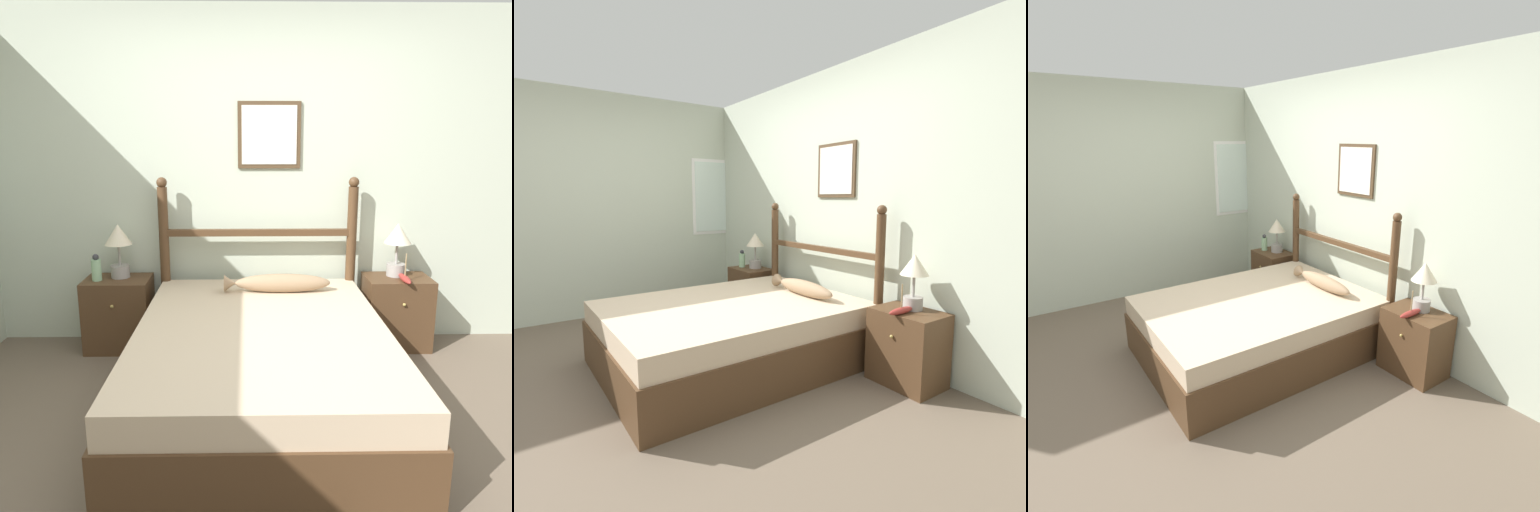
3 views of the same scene
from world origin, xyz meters
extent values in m
plane|color=brown|center=(0.00, 0.00, 0.00)|extent=(16.00, 16.00, 0.00)
cube|color=beige|center=(0.00, 1.73, 1.27)|extent=(6.40, 0.06, 2.55)
cube|color=#4C3823|center=(0.05, 1.69, 1.62)|extent=(0.48, 0.02, 0.49)
cube|color=silver|center=(0.05, 1.68, 1.62)|extent=(0.42, 0.01, 0.43)
cube|color=beige|center=(-2.13, 0.00, 1.27)|extent=(0.06, 6.40, 2.55)
cube|color=white|center=(-2.10, 1.67, 1.38)|extent=(0.01, 0.91, 0.99)
cube|color=silver|center=(-2.09, 1.67, 1.38)|extent=(0.01, 0.83, 0.91)
cube|color=#4C331E|center=(-0.03, 0.61, 0.17)|extent=(1.52, 2.01, 0.35)
cube|color=#CCB293|center=(-0.03, 0.61, 0.43)|extent=(1.48, 1.97, 0.17)
cylinder|color=#4C331E|center=(-0.75, 1.58, 0.62)|extent=(0.08, 0.08, 1.24)
sphere|color=#4C331E|center=(-0.75, 1.58, 1.28)|extent=(0.08, 0.08, 0.08)
cylinder|color=#4C331E|center=(0.69, 1.58, 0.62)|extent=(0.08, 0.08, 1.24)
sphere|color=#4C331E|center=(0.69, 1.58, 1.28)|extent=(0.08, 0.08, 0.08)
cube|color=#4C331E|center=(-0.03, 1.58, 0.90)|extent=(1.44, 0.05, 0.05)
cube|color=#4C331E|center=(-1.11, 1.49, 0.28)|extent=(0.49, 0.36, 0.56)
sphere|color=tan|center=(-1.11, 1.30, 0.40)|extent=(0.02, 0.02, 0.02)
cube|color=#4C331E|center=(1.04, 1.49, 0.28)|extent=(0.49, 0.36, 0.56)
sphere|color=tan|center=(1.04, 1.30, 0.40)|extent=(0.02, 0.02, 0.02)
cylinder|color=gray|center=(-1.09, 1.54, 0.61)|extent=(0.14, 0.14, 0.10)
cylinder|color=gray|center=(-1.09, 1.54, 0.73)|extent=(0.02, 0.02, 0.16)
cone|color=beige|center=(-1.09, 1.54, 0.89)|extent=(0.20, 0.20, 0.15)
cylinder|color=gray|center=(1.03, 1.54, 0.61)|extent=(0.14, 0.14, 0.10)
cylinder|color=gray|center=(1.03, 1.54, 0.73)|extent=(0.02, 0.02, 0.16)
cone|color=beige|center=(1.03, 1.54, 0.89)|extent=(0.20, 0.20, 0.15)
cylinder|color=#99C699|center=(-1.25, 1.45, 0.64)|extent=(0.07, 0.07, 0.16)
sphere|color=#333338|center=(-1.25, 1.45, 0.74)|extent=(0.05, 0.05, 0.05)
ellipsoid|color=maroon|center=(1.06, 1.38, 0.58)|extent=(0.06, 0.25, 0.05)
cylinder|color=#997F56|center=(1.06, 1.38, 0.69)|extent=(0.01, 0.01, 0.17)
ellipsoid|color=#997A5B|center=(0.14, 1.26, 0.59)|extent=(0.68, 0.13, 0.14)
cone|color=#997A5B|center=(-0.24, 1.26, 0.59)|extent=(0.09, 0.12, 0.12)
camera|label=1|loc=(-0.12, -2.18, 1.61)|focal=35.00mm
camera|label=2|loc=(2.77, -0.96, 1.37)|focal=28.00mm
camera|label=3|loc=(2.87, -1.13, 1.94)|focal=28.00mm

